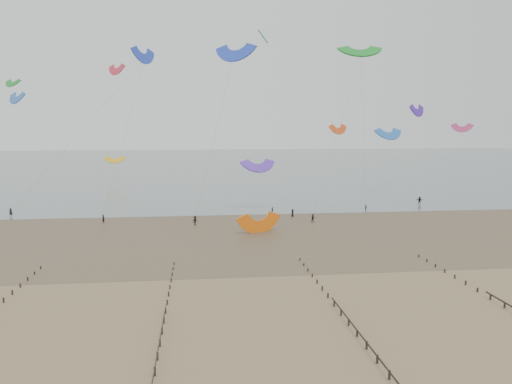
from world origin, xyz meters
TOP-DOWN VIEW (x-y plane):
  - ground at (0.00, 0.00)m, footprint 500.00×500.00m
  - sea_and_shore at (-4.08, 34.40)m, footprint 500.00×665.00m
  - groynes at (4.00, -19.05)m, footprint 72.16×50.16m
  - kitesurfer_lead at (-29.55, 44.33)m, footprint 0.76×0.72m
  - kitesurfers at (17.13, 49.33)m, footprint 113.42×21.51m
  - grounded_kite at (0.48, 31.93)m, footprint 9.13×8.25m
  - kites_airborne at (-1.44, 87.16)m, footprint 235.25×99.29m

SIDE VIEW (x-z plane):
  - ground at x=0.00m, z-range 0.00..0.00m
  - grounded_kite at x=0.48m, z-range -2.05..2.05m
  - sea_and_shore at x=-4.08m, z-range -0.01..0.02m
  - groynes at x=4.00m, z-range -0.03..0.97m
  - kitesurfer_lead at x=-29.55m, z-range 0.00..1.74m
  - kitesurfers at x=17.13m, z-range -0.06..1.81m
  - kites_airborne at x=-1.44m, z-range 1.17..44.16m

